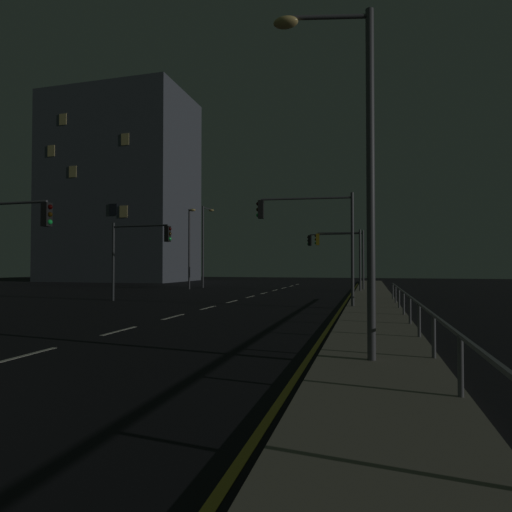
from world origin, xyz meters
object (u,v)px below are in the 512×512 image
Objects in this scene: traffic_light_mid_right at (139,245)px; building_distant at (121,189)px; street_lamp_mid_block at (355,148)px; street_lamp_median at (204,239)px; traffic_light_far_left at (339,248)px; traffic_light_near_right at (337,247)px; traffic_light_near_left at (11,233)px; street_lamp_far_end at (190,241)px; traffic_light_far_right at (310,226)px.

traffic_light_mid_right is 37.93m from building_distant.
street_lamp_median is at bearing 117.66° from street_lamp_mid_block.
street_lamp_mid_block is at bearing -85.37° from traffic_light_far_left.
street_lamp_median reaches higher than traffic_light_near_right.
traffic_light_far_left is 25.76m from street_lamp_mid_block.
building_distant is (-18.60, 14.31, 8.37)m from street_lamp_median.
traffic_light_near_left is at bearing -93.28° from traffic_light_mid_right.
traffic_light_far_left is at bearing -16.20° from street_lamp_median.
street_lamp_far_end is (-2.39, 12.94, 0.98)m from traffic_light_mid_right.
street_lamp_mid_block is (13.84, -4.57, 1.25)m from traffic_light_near_left.
street_lamp_median is (-2.16, 15.92, 1.32)m from traffic_light_mid_right.
traffic_light_mid_right is at bearing -82.28° from street_lamp_median.
traffic_light_mid_right is 16.12m from street_lamp_median.
building_distant is at bearing 142.44° from street_lamp_median.
traffic_light_far_right is 0.72× the size of street_lamp_median.
traffic_light_mid_right is 9.07m from traffic_light_near_left.
building_distant reaches higher than street_lamp_far_end.
street_lamp_median reaches higher than street_lamp_mid_block.
traffic_light_far_left is at bearing -81.99° from traffic_light_near_right.
traffic_light_near_left is 0.62× the size of street_lamp_median.
building_distant is (-18.37, 17.29, 8.71)m from street_lamp_far_end.
traffic_light_far_right reaches higher than traffic_light_far_left.
traffic_light_near_right is 13.39m from street_lamp_far_end.
traffic_light_far_right is 1.19× the size of traffic_light_mid_right.
street_lamp_median reaches higher than traffic_light_mid_right.
traffic_light_near_left is (-0.52, -9.05, 0.07)m from traffic_light_mid_right.
building_distant is (-20.76, 30.23, 9.69)m from traffic_light_mid_right.
traffic_light_mid_right is 0.63× the size of street_lamp_mid_block.
traffic_light_near_left is at bearing -115.54° from traffic_light_near_right.
traffic_light_far_left is (0.57, 13.38, -0.61)m from traffic_light_far_right.
traffic_light_far_right is 10.80m from traffic_light_mid_right.
traffic_light_mid_right is at bearing -126.33° from traffic_light_near_right.
traffic_light_near_left is 45.22m from building_distant.
traffic_light_near_left is 26.40m from traffic_light_near_right.
building_distant is (-32.01, 18.20, 9.49)m from traffic_light_far_left.
traffic_light_near_left is 22.09m from street_lamp_far_end.
street_lamp_mid_block reaches higher than traffic_light_far_right.
traffic_light_far_left is at bearing -3.83° from street_lamp_far_end.
traffic_light_far_right is 19.37m from street_lamp_far_end.
traffic_light_far_left is 38.03m from building_distant.
building_distant reaches higher than traffic_light_mid_right.
traffic_light_far_left is 13.69m from street_lamp_far_end.
traffic_light_far_left is 24.14m from traffic_light_near_left.
street_lamp_far_end is (-0.23, -2.98, -0.34)m from street_lamp_median.
traffic_light_mid_right is at bearing 86.72° from traffic_light_near_left.
street_lamp_far_end is at bearing -172.14° from traffic_light_near_right.
building_distant reaches higher than traffic_light_near_right.
traffic_light_far_left reaches higher than traffic_light_mid_right.
building_distant is at bearing 124.49° from traffic_light_mid_right.
traffic_light_near_left is 25.06m from street_lamp_median.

